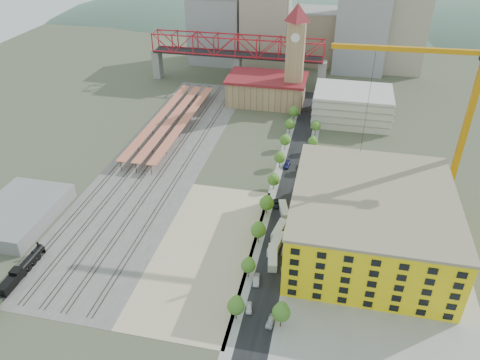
% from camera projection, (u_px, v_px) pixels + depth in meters
% --- Properties ---
extents(ground, '(400.00, 400.00, 0.00)m').
position_uv_depth(ground, '(241.00, 193.00, 162.60)').
color(ground, '#474C38').
rests_on(ground, ground).
extents(ballast_strip, '(36.00, 165.00, 0.06)m').
position_uv_depth(ballast_strip, '(161.00, 158.00, 183.56)').
color(ballast_strip, '#605E59').
rests_on(ballast_strip, ground).
extents(dirt_lot, '(28.00, 67.00, 0.06)m').
position_uv_depth(dirt_lot, '(205.00, 250.00, 137.23)').
color(dirt_lot, tan).
rests_on(dirt_lot, ground).
extents(street_asphalt, '(12.00, 170.00, 0.06)m').
position_uv_depth(street_asphalt, '(292.00, 176.00, 172.12)').
color(street_asphalt, black).
rests_on(street_asphalt, ground).
extents(sidewalk_west, '(3.00, 170.00, 0.04)m').
position_uv_depth(sidewalk_west, '(278.00, 174.00, 173.12)').
color(sidewalk_west, gray).
rests_on(sidewalk_west, ground).
extents(sidewalk_east, '(3.00, 170.00, 0.04)m').
position_uv_depth(sidewalk_east, '(307.00, 178.00, 171.13)').
color(sidewalk_east, gray).
rests_on(sidewalk_east, ground).
extents(construction_pad, '(50.00, 90.00, 0.06)m').
position_uv_depth(construction_pad, '(376.00, 248.00, 137.92)').
color(construction_pad, gray).
rests_on(construction_pad, ground).
extents(rail_tracks, '(26.56, 160.00, 0.18)m').
position_uv_depth(rail_tracks, '(157.00, 157.00, 183.82)').
color(rail_tracks, '#382B23').
rests_on(rail_tracks, ground).
extents(platform_canopies, '(16.00, 80.00, 4.12)m').
position_uv_depth(platform_canopies, '(172.00, 119.00, 205.12)').
color(platform_canopies, '#D97953').
rests_on(platform_canopies, ground).
extents(station_hall, '(38.00, 24.00, 13.10)m').
position_uv_depth(station_hall, '(267.00, 89.00, 227.84)').
color(station_hall, tan).
rests_on(station_hall, ground).
extents(clock_tower, '(12.00, 12.00, 52.00)m').
position_uv_depth(clock_tower, '(296.00, 47.00, 212.14)').
color(clock_tower, tan).
rests_on(clock_tower, ground).
extents(parking_garage, '(34.00, 26.00, 14.00)m').
position_uv_depth(parking_garage, '(352.00, 105.00, 210.34)').
color(parking_garage, silver).
rests_on(parking_garage, ground).
extents(truss_bridge, '(94.00, 9.60, 25.60)m').
position_uv_depth(truss_bridge, '(237.00, 49.00, 244.01)').
color(truss_bridge, gray).
rests_on(truss_bridge, ground).
extents(construction_building, '(44.60, 50.60, 18.80)m').
position_uv_depth(construction_building, '(370.00, 221.00, 133.48)').
color(construction_building, yellow).
rests_on(construction_building, ground).
extents(warehouse, '(22.00, 32.00, 5.00)m').
position_uv_depth(warehouse, '(18.00, 213.00, 148.33)').
color(warehouse, gray).
rests_on(warehouse, ground).
extents(street_trees, '(15.40, 124.40, 8.00)m').
position_uv_depth(street_trees, '(289.00, 191.00, 163.86)').
color(street_trees, '#367021').
rests_on(street_trees, ground).
extents(skyline, '(133.00, 46.00, 60.00)m').
position_uv_depth(skyline, '(306.00, 27.00, 266.95)').
color(skyline, '#9EA0A3').
rests_on(skyline, ground).
extents(distant_hills, '(647.00, 264.00, 227.00)m').
position_uv_depth(distant_hills, '(353.00, 114.00, 411.93)').
color(distant_hills, '#4C6B59').
rests_on(distant_hills, ground).
extents(locomotive, '(2.56, 19.77, 4.94)m').
position_uv_depth(locomotive, '(24.00, 268.00, 128.06)').
color(locomotive, black).
rests_on(locomotive, ground).
extents(tower_crane, '(56.87, 4.58, 60.70)m').
position_uv_depth(tower_crane, '(459.00, 102.00, 135.80)').
color(tower_crane, orange).
rests_on(tower_crane, ground).
extents(site_trailer_a, '(3.89, 9.99, 2.66)m').
position_uv_depth(site_trailer_a, '(273.00, 257.00, 132.35)').
color(site_trailer_a, silver).
rests_on(site_trailer_a, ground).
extents(site_trailer_b, '(3.84, 10.15, 2.71)m').
position_uv_depth(site_trailer_b, '(276.00, 244.00, 137.27)').
color(site_trailer_b, silver).
rests_on(site_trailer_b, ground).
extents(site_trailer_c, '(3.99, 9.45, 2.51)m').
position_uv_depth(site_trailer_c, '(279.00, 230.00, 143.10)').
color(site_trailer_c, silver).
rests_on(site_trailer_c, ground).
extents(site_trailer_d, '(4.66, 9.06, 2.40)m').
position_uv_depth(site_trailer_d, '(284.00, 210.00, 152.09)').
color(site_trailer_d, silver).
rests_on(site_trailer_d, ground).
extents(car_0, '(2.16, 4.06, 1.32)m').
position_uv_depth(car_0, '(249.00, 308.00, 117.39)').
color(car_0, white).
rests_on(car_0, ground).
extents(car_1, '(2.30, 4.92, 1.56)m').
position_uv_depth(car_1, '(256.00, 280.00, 125.57)').
color(car_1, '#A0A0A5').
rests_on(car_1, ground).
extents(car_2, '(2.92, 5.27, 1.40)m').
position_uv_depth(car_2, '(276.00, 204.00, 155.89)').
color(car_2, black).
rests_on(car_2, ground).
extents(car_3, '(2.55, 5.50, 1.56)m').
position_uv_depth(car_3, '(287.00, 165.00, 177.70)').
color(car_3, navy).
rests_on(car_3, ground).
extents(car_4, '(2.23, 4.58, 1.50)m').
position_uv_depth(car_4, '(270.00, 322.00, 113.56)').
color(car_4, silver).
rests_on(car_4, ground).
extents(car_5, '(1.93, 4.81, 1.55)m').
position_uv_depth(car_5, '(285.00, 250.00, 135.89)').
color(car_5, gray).
rests_on(car_5, ground).
extents(car_6, '(2.98, 5.22, 1.37)m').
position_uv_depth(car_6, '(298.00, 190.00, 163.08)').
color(car_6, black).
rests_on(car_6, ground).
extents(car_7, '(2.67, 5.67, 1.60)m').
position_uv_depth(car_7, '(302.00, 166.00, 176.62)').
color(car_7, navy).
rests_on(car_7, ground).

